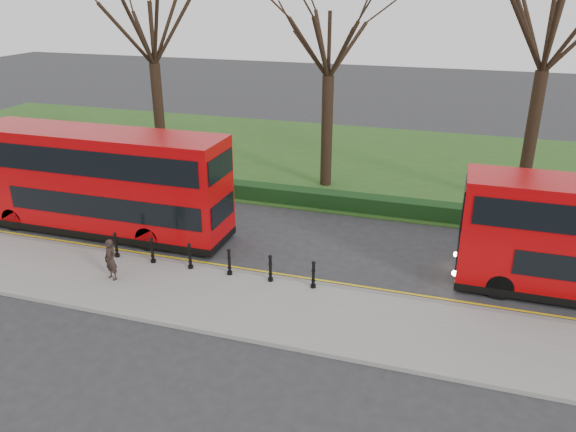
% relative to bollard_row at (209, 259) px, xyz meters
% --- Properties ---
extents(ground, '(120.00, 120.00, 0.00)m').
position_rel_bollard_row_xyz_m(ground, '(-0.35, 1.35, -0.65)').
color(ground, '#28282B').
rests_on(ground, ground).
extents(pavement, '(60.00, 4.00, 0.15)m').
position_rel_bollard_row_xyz_m(pavement, '(-0.35, -1.65, -0.57)').
color(pavement, gray).
rests_on(pavement, ground).
extents(kerb, '(60.00, 0.25, 0.16)m').
position_rel_bollard_row_xyz_m(kerb, '(-0.35, 0.35, -0.57)').
color(kerb, slate).
rests_on(kerb, ground).
extents(grass_verge, '(60.00, 18.00, 0.06)m').
position_rel_bollard_row_xyz_m(grass_verge, '(-0.35, 16.35, -0.62)').
color(grass_verge, '#2C4C19').
rests_on(grass_verge, ground).
extents(hedge, '(60.00, 0.90, 0.80)m').
position_rel_bollard_row_xyz_m(hedge, '(-0.35, 8.15, -0.25)').
color(hedge, black).
rests_on(hedge, ground).
extents(yellow_line_outer, '(60.00, 0.10, 0.01)m').
position_rel_bollard_row_xyz_m(yellow_line_outer, '(-0.35, 0.65, -0.64)').
color(yellow_line_outer, yellow).
rests_on(yellow_line_outer, ground).
extents(yellow_line_inner, '(60.00, 0.10, 0.01)m').
position_rel_bollard_row_xyz_m(yellow_line_inner, '(-0.35, 0.85, -0.64)').
color(yellow_line_inner, yellow).
rests_on(yellow_line_inner, ground).
extents(tree_left, '(7.15, 7.15, 11.18)m').
position_rel_bollard_row_xyz_m(tree_left, '(-8.35, 11.35, 7.47)').
color(tree_left, black).
rests_on(tree_left, ground).
extents(tree_mid, '(6.87, 6.87, 10.74)m').
position_rel_bollard_row_xyz_m(tree_mid, '(1.65, 11.35, 7.15)').
color(tree_mid, black).
rests_on(tree_mid, ground).
extents(tree_right, '(7.66, 7.66, 11.96)m').
position_rel_bollard_row_xyz_m(tree_right, '(11.65, 11.35, 8.05)').
color(tree_right, black).
rests_on(tree_right, ground).
extents(bollard_row, '(8.25, 0.15, 1.00)m').
position_rel_bollard_row_xyz_m(bollard_row, '(0.00, 0.00, 0.00)').
color(bollard_row, black).
rests_on(bollard_row, pavement).
extents(bus_lead, '(11.39, 2.61, 4.53)m').
position_rel_bollard_row_xyz_m(bus_lead, '(-6.13, 2.34, 1.63)').
color(bus_lead, '#AA0407').
rests_on(bus_lead, ground).
extents(pedestrian, '(0.66, 0.53, 1.56)m').
position_rel_bollard_row_xyz_m(pedestrian, '(-3.17, -1.62, 0.28)').
color(pedestrian, black).
rests_on(pedestrian, pavement).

